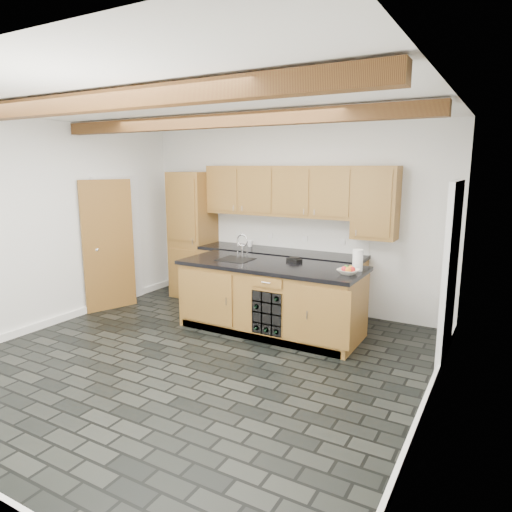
# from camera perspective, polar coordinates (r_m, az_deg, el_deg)

# --- Properties ---
(ground) EXTENTS (5.00, 5.00, 0.00)m
(ground) POSITION_cam_1_polar(r_m,az_deg,el_deg) (5.41, -7.65, -12.84)
(ground) COLOR black
(ground) RESTS_ON ground
(room_shell) EXTENTS (5.01, 5.00, 5.00)m
(room_shell) POSITION_cam_1_polar(r_m,az_deg,el_deg) (5.47, -5.43, 4.11)
(room_shell) COLOR white
(room_shell) RESTS_ON ground
(back_cabinetry) EXTENTS (3.65, 0.62, 2.20)m
(back_cabinetry) POSITION_cam_1_polar(r_m,az_deg,el_deg) (7.13, 0.56, 1.37)
(back_cabinetry) COLOR olive
(back_cabinetry) RESTS_ON ground
(island) EXTENTS (2.48, 0.96, 0.93)m
(island) POSITION_cam_1_polar(r_m,az_deg,el_deg) (6.12, 1.84, -5.25)
(island) COLOR olive
(island) RESTS_ON ground
(faucet) EXTENTS (0.45, 0.40, 0.34)m
(faucet) POSITION_cam_1_polar(r_m,az_deg,el_deg) (6.31, -2.41, -0.08)
(faucet) COLOR black
(faucet) RESTS_ON island
(kitchen_scale) EXTENTS (0.23, 0.18, 0.06)m
(kitchen_scale) POSITION_cam_1_polar(r_m,az_deg,el_deg) (6.14, 4.81, -0.46)
(kitchen_scale) COLOR black
(kitchen_scale) RESTS_ON island
(fruit_bowl) EXTENTS (0.29, 0.29, 0.06)m
(fruit_bowl) POSITION_cam_1_polar(r_m,az_deg,el_deg) (5.53, 11.45, -1.93)
(fruit_bowl) COLOR silver
(fruit_bowl) RESTS_ON island
(fruit_cluster) EXTENTS (0.16, 0.17, 0.07)m
(fruit_cluster) POSITION_cam_1_polar(r_m,az_deg,el_deg) (5.52, 11.46, -1.60)
(fruit_cluster) COLOR red
(fruit_cluster) RESTS_ON fruit_bowl
(paper_towel) EXTENTS (0.13, 0.13, 0.26)m
(paper_towel) POSITION_cam_1_polar(r_m,az_deg,el_deg) (5.71, 12.59, -0.52)
(paper_towel) COLOR white
(paper_towel) RESTS_ON island
(mug) EXTENTS (0.13, 0.13, 0.10)m
(mug) POSITION_cam_1_polar(r_m,az_deg,el_deg) (7.28, -0.78, 1.57)
(mug) COLOR white
(mug) RESTS_ON back_cabinetry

